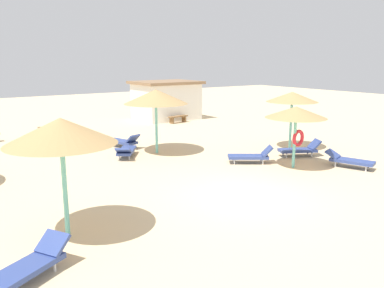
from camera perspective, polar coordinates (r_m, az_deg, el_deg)
ground_plane at (r=13.18m, az=7.56°, el=-7.36°), size 80.00×80.00×0.00m
parasol_0 at (r=16.47m, az=14.67°, el=4.30°), size 2.45×2.45×2.51m
parasol_2 at (r=18.53m, az=-5.19°, el=6.76°), size 2.96×2.96×3.00m
parasol_3 at (r=19.95m, az=14.14°, el=6.52°), size 2.49×2.49×2.81m
parasol_4 at (r=10.00m, az=-18.26°, el=1.73°), size 2.69×2.69×3.01m
lounger_0 at (r=17.15m, az=8.49°, el=-1.68°), size 1.89×1.60×0.77m
lounger_2 at (r=18.21m, az=-9.41°, el=-0.94°), size 1.64×1.92×0.63m
lounger_3 at (r=18.82m, az=15.26°, el=-0.74°), size 1.95×1.42×0.77m
lounger_4 at (r=8.97m, az=-22.32°, el=-15.76°), size 1.96×1.49×0.70m
lounger_5 at (r=17.53m, az=21.51°, el=-2.14°), size 1.21×2.02×0.64m
lounger_7 at (r=20.27m, az=-9.76°, el=0.41°), size 1.19×1.98×0.74m
bench_0 at (r=27.70m, az=-2.03°, el=3.76°), size 1.54×0.58×0.49m
bench_1 at (r=24.16m, az=-20.64°, el=1.74°), size 0.67×1.55×0.49m
beach_cabana at (r=29.41m, az=-3.74°, el=6.32°), size 4.57×3.66×2.78m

